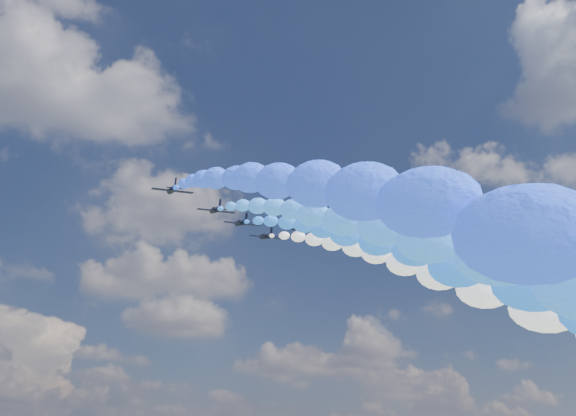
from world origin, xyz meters
name	(u,v)px	position (x,y,z in m)	size (l,w,h in m)	color
jet_0	(172,190)	(-26.83, -4.18, 102.66)	(8.01, 10.75, 2.37)	black
trail_0	(265,205)	(-26.83, -68.04, 77.64)	(5.49, 124.40, 53.23)	blue
jet_1	(216,210)	(-15.99, 4.77, 102.66)	(8.01, 10.75, 2.37)	black
trail_1	(330,239)	(-15.99, -59.10, 77.64)	(5.49, 124.40, 53.23)	blue
jet_2	(241,223)	(-8.53, 11.41, 102.66)	(8.01, 10.75, 2.37)	black
trail_2	(363,258)	(-8.53, -52.45, 77.64)	(5.49, 124.40, 53.23)	blue
jet_3	(286,224)	(1.22, 9.31, 102.66)	(8.01, 10.75, 2.37)	black
trail_3	(437,261)	(1.22, -54.56, 77.64)	(5.49, 124.40, 53.23)	white
jet_4	(266,236)	(-0.27, 19.43, 102.66)	(8.01, 10.75, 2.37)	black
trail_4	(393,277)	(-0.27, -44.43, 77.64)	(5.49, 124.40, 53.23)	white
jet_5	(307,230)	(7.26, 11.62, 102.66)	(8.01, 10.75, 2.37)	black
trail_5	(467,268)	(7.26, -52.24, 77.64)	(5.49, 124.40, 53.23)	red
jet_6	(368,224)	(18.70, 3.24, 102.66)	(8.01, 10.75, 2.37)	black
trail_6	(576,260)	(18.70, -60.62, 77.64)	(5.49, 124.40, 53.23)	red
jet_7	(422,214)	(26.97, -6.75, 102.66)	(8.01, 10.75, 2.37)	black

